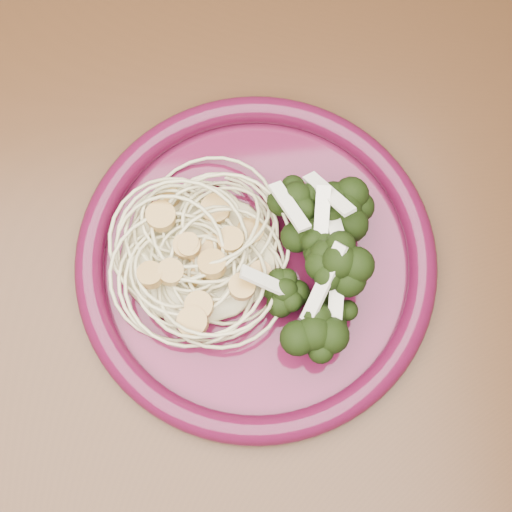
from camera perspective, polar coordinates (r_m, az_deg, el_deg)
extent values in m
plane|color=brown|center=(1.27, -0.08, -7.40)|extent=(3.50, 3.50, 0.00)
cube|color=#472814|center=(0.56, -0.18, 4.81)|extent=(1.20, 0.80, 0.04)
cylinder|color=#4E0F27|center=(0.52, 0.00, -0.55)|extent=(0.29, 0.29, 0.01)
torus|color=#4E0F28|center=(0.51, 0.00, -0.28)|extent=(0.30, 0.30, 0.02)
ellipsoid|color=beige|center=(0.51, -4.67, 0.21)|extent=(0.13, 0.12, 0.03)
ellipsoid|color=black|center=(0.50, 5.82, -0.05)|extent=(0.10, 0.14, 0.05)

